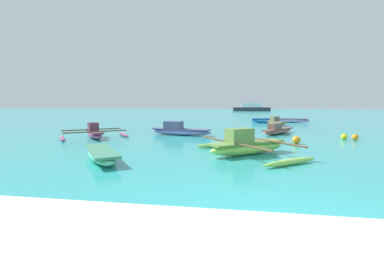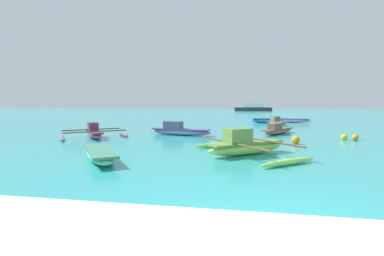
{
  "view_description": "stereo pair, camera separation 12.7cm",
  "coord_description": "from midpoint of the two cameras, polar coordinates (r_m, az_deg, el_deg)",
  "views": [
    {
      "loc": [
        -0.81,
        -3.25,
        1.89
      ],
      "look_at": [
        -3.58,
        14.58,
        0.25
      ],
      "focal_mm": 24.0,
      "sensor_mm": 36.0,
      "label": 1
    },
    {
      "loc": [
        -0.68,
        -3.23,
        1.89
      ],
      "look_at": [
        -3.58,
        14.58,
        0.25
      ],
      "focal_mm": 24.0,
      "sensor_mm": 36.0,
      "label": 2
    }
  ],
  "objects": [
    {
      "name": "mooring_buoy_1",
      "position": [
        16.2,
        32.72,
        -1.75
      ],
      "size": [
        0.33,
        0.33,
        0.33
      ],
      "color": "orange",
      "rests_on": "ground_plane"
    },
    {
      "name": "moored_boat_4",
      "position": [
        15.68,
        -20.72,
        -1.04
      ],
      "size": [
        4.0,
        3.76,
        0.86
      ],
      "rotation": [
        0.0,
        0.0,
        -0.9
      ],
      "color": "#924468",
      "rests_on": "ground_plane"
    },
    {
      "name": "moored_boat_5",
      "position": [
        29.22,
        21.18,
        1.61
      ],
      "size": [
        3.95,
        1.31,
        0.43
      ],
      "rotation": [
        0.0,
        0.0,
        -0.21
      ],
      "color": "#C497D3",
      "rests_on": "ground_plane"
    },
    {
      "name": "moored_boat_1",
      "position": [
        17.49,
        18.68,
        -0.45
      ],
      "size": [
        2.6,
        3.37,
        0.72
      ],
      "rotation": [
        0.0,
        0.0,
        0.96
      ],
      "color": "tan",
      "rests_on": "ground_plane"
    },
    {
      "name": "moored_boat_6",
      "position": [
        9.99,
        12.11,
        -3.9
      ],
      "size": [
        4.41,
        4.75,
        1.01
      ],
      "rotation": [
        0.0,
        0.0,
        0.65
      ],
      "color": "#AAEA5F",
      "rests_on": "ground_plane"
    },
    {
      "name": "mooring_buoy_0",
      "position": [
        13.39,
        22.31,
        -2.49
      ],
      "size": [
        0.39,
        0.39,
        0.39
      ],
      "color": "orange",
      "rests_on": "ground_plane"
    },
    {
      "name": "distant_ferry",
      "position": [
        78.82,
        13.42,
        4.39
      ],
      "size": [
        10.79,
        2.37,
        2.37
      ],
      "color": "#2D333D",
      "rests_on": "ground_plane"
    },
    {
      "name": "mooring_buoy_2",
      "position": [
        16.12,
        30.93,
        -1.7
      ],
      "size": [
        0.33,
        0.33,
        0.33
      ],
      "color": "yellow",
      "rests_on": "ground_plane"
    },
    {
      "name": "moored_boat_2",
      "position": [
        24.55,
        18.43,
        1.2
      ],
      "size": [
        1.65,
        2.65,
        0.83
      ],
      "rotation": [
        0.0,
        0.0,
        -1.16
      ],
      "color": "tan",
      "rests_on": "ground_plane"
    },
    {
      "name": "moored_boat_7",
      "position": [
        27.61,
        15.66,
        1.64
      ],
      "size": [
        2.56,
        1.13,
        0.49
      ],
      "rotation": [
        0.0,
        0.0,
        0.21
      ],
      "color": "#2A92E9",
      "rests_on": "ground_plane"
    },
    {
      "name": "moored_boat_3",
      "position": [
        16.02,
        -2.63,
        -0.5
      ],
      "size": [
        4.06,
        1.54,
        0.86
      ],
      "rotation": [
        0.0,
        0.0,
        -0.19
      ],
      "color": "#8F89D3",
      "rests_on": "ground_plane"
    },
    {
      "name": "ground_plane",
      "position": [
        3.82,
        21.21,
        -24.84
      ],
      "size": [
        240.0,
        240.0,
        0.0
      ],
      "color": "teal"
    },
    {
      "name": "moored_boat_0",
      "position": [
        9.42,
        -19.47,
        -5.41
      ],
      "size": [
        2.61,
        3.17,
        0.37
      ],
      "rotation": [
        0.0,
        0.0,
        -0.94
      ],
      "color": "#5AD79D",
      "rests_on": "ground_plane"
    }
  ]
}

